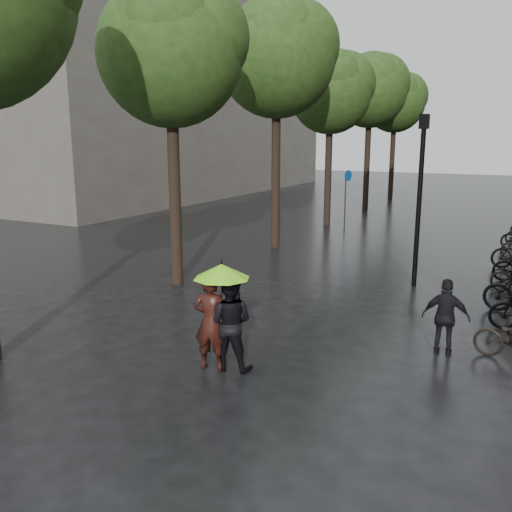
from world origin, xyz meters
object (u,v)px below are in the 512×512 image
Objects in this scene: person_black at (230,322)px; lamp_post at (420,184)px; person_burgundy at (211,322)px; pedestrian_walking at (446,317)px.

lamp_post reaches higher than person_black.
person_burgundy reaches higher than pedestrian_walking.
person_black is at bearing 31.28° from pedestrian_walking.
person_burgundy is 1.18× the size of pedestrian_walking.
pedestrian_walking is 0.32× the size of lamp_post.
person_burgundy is 0.38× the size of lamp_post.
person_burgundy is at bearing 20.56° from person_black.
pedestrian_walking is at bearing -155.31° from person_burgundy.
person_black is 7.61m from lamp_post.
person_burgundy is 4.41m from pedestrian_walking.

